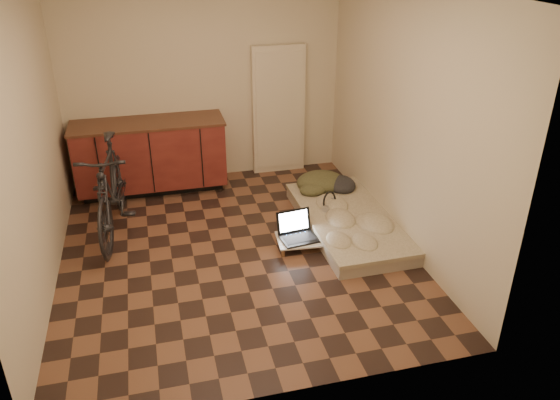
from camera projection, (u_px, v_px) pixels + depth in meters
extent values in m
cube|color=brown|center=(236.00, 250.00, 5.69)|extent=(3.50, 4.00, 0.00)
cube|color=beige|center=(204.00, 80.00, 6.83)|extent=(3.50, 0.00, 2.60)
cube|color=beige|center=(284.00, 238.00, 3.37)|extent=(3.50, 0.00, 2.60)
cube|color=beige|center=(31.00, 149.00, 4.72)|extent=(0.00, 4.00, 2.60)
cube|color=beige|center=(402.00, 118.00, 5.49)|extent=(0.00, 4.00, 2.60)
cube|color=black|center=(154.00, 185.00, 7.01)|extent=(1.70, 0.48, 0.10)
cube|color=#581B18|center=(151.00, 154.00, 6.77)|extent=(1.80, 0.60, 0.78)
cube|color=#4F2C1D|center=(147.00, 123.00, 6.59)|extent=(1.84, 0.62, 0.03)
cube|color=beige|center=(278.00, 110.00, 7.19)|extent=(0.70, 0.10, 1.70)
imported|color=black|center=(110.00, 184.00, 5.79)|extent=(0.72, 1.82, 1.15)
cube|color=tan|center=(348.00, 223.00, 6.09)|extent=(0.91, 1.89, 0.12)
cube|color=beige|center=(348.00, 217.00, 6.05)|extent=(0.93, 1.91, 0.04)
cube|color=brown|center=(283.00, 253.00, 5.57)|extent=(0.03, 0.03, 0.08)
cube|color=brown|center=(278.00, 237.00, 5.85)|extent=(0.03, 0.03, 0.08)
cube|color=brown|center=(333.00, 248.00, 5.65)|extent=(0.03, 0.03, 0.08)
cube|color=brown|center=(326.00, 233.00, 5.93)|extent=(0.03, 0.03, 0.08)
cube|color=white|center=(305.00, 239.00, 5.73)|extent=(0.62, 0.43, 0.02)
cube|color=black|center=(299.00, 239.00, 5.69)|extent=(0.41, 0.31, 0.02)
cube|color=black|center=(293.00, 221.00, 5.77)|extent=(0.38, 0.12, 0.24)
cube|color=white|center=(293.00, 221.00, 5.77)|extent=(0.32, 0.09, 0.20)
ellipsoid|color=silver|center=(326.00, 234.00, 5.76)|extent=(0.06, 0.10, 0.03)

